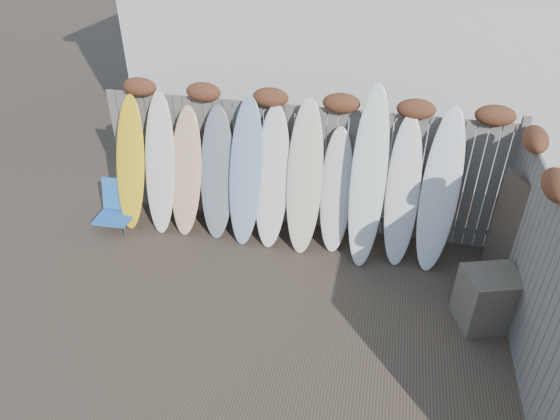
% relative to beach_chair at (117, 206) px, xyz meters
% --- Properties ---
extents(ground, '(80.00, 80.00, 0.00)m').
position_rel_beach_chair_xyz_m(ground, '(2.78, -1.74, -0.34)').
color(ground, '#493A2D').
extents(back_fence, '(6.05, 0.28, 2.24)m').
position_rel_beach_chair_xyz_m(back_fence, '(2.84, 0.66, 0.84)').
color(back_fence, slate).
rests_on(back_fence, ground).
extents(right_fence, '(0.28, 4.40, 2.24)m').
position_rel_beach_chair_xyz_m(right_fence, '(5.78, -1.48, 0.80)').
color(right_fence, slate).
rests_on(right_fence, ground).
extents(beach_chair, '(0.58, 0.61, 0.74)m').
position_rel_beach_chair_xyz_m(beach_chair, '(0.00, 0.00, 0.00)').
color(beach_chair, blue).
rests_on(beach_chair, ground).
extents(wooden_crate, '(0.79, 0.72, 0.75)m').
position_rel_beach_chair_xyz_m(wooden_crate, '(5.48, -0.97, 0.04)').
color(wooden_crate, brown).
rests_on(wooden_crate, ground).
extents(lattice_panel, '(0.49, 1.01, 1.63)m').
position_rel_beach_chair_xyz_m(lattice_panel, '(5.80, -0.39, 0.47)').
color(lattice_panel, '#342A20').
rests_on(lattice_panel, ground).
extents(surfboard_0, '(0.48, 0.72, 2.02)m').
position_rel_beach_chair_xyz_m(surfboard_0, '(0.24, 0.22, 0.67)').
color(surfboard_0, yellow).
rests_on(surfboard_0, ground).
extents(surfboard_1, '(0.53, 0.78, 2.10)m').
position_rel_beach_chair_xyz_m(surfboard_1, '(0.74, 0.22, 0.71)').
color(surfboard_1, beige).
rests_on(surfboard_1, ground).
extents(surfboard_2, '(0.53, 0.71, 1.93)m').
position_rel_beach_chair_xyz_m(surfboard_2, '(1.15, 0.23, 0.62)').
color(surfboard_2, '#EC9F73').
rests_on(surfboard_2, ground).
extents(surfboard_3, '(0.56, 0.74, 1.96)m').
position_rel_beach_chair_xyz_m(surfboard_3, '(1.63, 0.26, 0.64)').
color(surfboard_3, slate).
rests_on(surfboard_3, ground).
extents(surfboard_4, '(0.51, 0.76, 2.15)m').
position_rel_beach_chair_xyz_m(surfboard_4, '(2.09, 0.22, 0.73)').
color(surfboard_4, '#819BBA').
rests_on(surfboard_4, ground).
extents(surfboard_5, '(0.51, 0.73, 2.06)m').
position_rel_beach_chair_xyz_m(surfboard_5, '(2.49, 0.23, 0.69)').
color(surfboard_5, silver).
rests_on(surfboard_5, ground).
extents(surfboard_6, '(0.56, 0.80, 2.18)m').
position_rel_beach_chair_xyz_m(surfboard_6, '(2.97, 0.22, 0.75)').
color(surfboard_6, beige).
rests_on(surfboard_6, ground).
extents(surfboard_7, '(0.50, 0.67, 1.79)m').
position_rel_beach_chair_xyz_m(surfboard_7, '(3.43, 0.29, 0.56)').
color(surfboard_7, silver).
rests_on(surfboard_7, ground).
extents(surfboard_8, '(0.50, 0.87, 2.46)m').
position_rel_beach_chair_xyz_m(surfboard_8, '(3.87, 0.15, 0.89)').
color(surfboard_8, white).
rests_on(surfboard_8, ground).
extents(surfboard_9, '(0.51, 0.76, 2.08)m').
position_rel_beach_chair_xyz_m(surfboard_9, '(4.35, 0.23, 0.70)').
color(surfboard_9, silver).
rests_on(surfboard_9, ground).
extents(surfboard_10, '(0.57, 0.82, 2.22)m').
position_rel_beach_chair_xyz_m(surfboard_10, '(4.84, 0.22, 0.77)').
color(surfboard_10, white).
rests_on(surfboard_10, ground).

